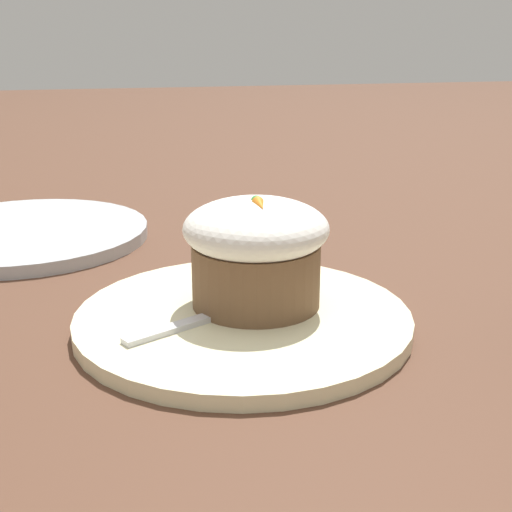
% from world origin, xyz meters
% --- Properties ---
extents(ground_plane, '(4.00, 4.00, 0.00)m').
position_xyz_m(ground_plane, '(0.00, 0.00, 0.00)').
color(ground_plane, '#513323').
extents(dessert_plate, '(0.24, 0.24, 0.01)m').
position_xyz_m(dessert_plate, '(0.00, 0.00, 0.01)').
color(dessert_plate, beige).
rests_on(dessert_plate, ground_plane).
extents(carrot_cake, '(0.10, 0.10, 0.08)m').
position_xyz_m(carrot_cake, '(-0.01, 0.01, 0.05)').
color(carrot_cake, brown).
rests_on(carrot_cake, dessert_plate).
extents(spoon, '(0.07, 0.11, 0.01)m').
position_xyz_m(spoon, '(0.00, -0.01, 0.01)').
color(spoon, silver).
rests_on(spoon, dessert_plate).
extents(side_plate, '(0.24, 0.24, 0.01)m').
position_xyz_m(side_plate, '(-0.26, -0.17, 0.01)').
color(side_plate, '#B2B7BC').
rests_on(side_plate, ground_plane).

